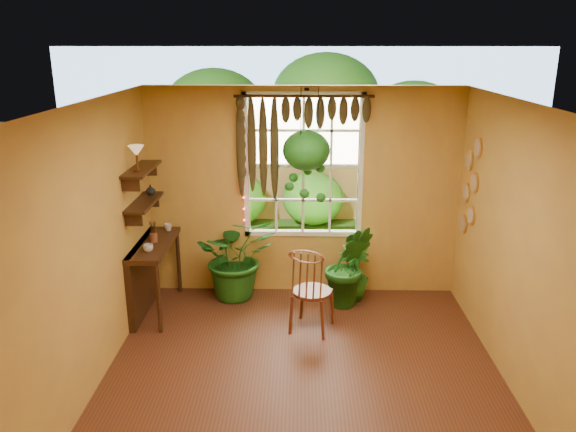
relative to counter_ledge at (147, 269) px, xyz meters
The scene contains 23 objects.
floor 2.55m from the counter_ledge, 39.96° to the right, with size 4.50×4.50×0.00m, color #5A2A19.
ceiling 3.29m from the counter_ledge, 39.96° to the right, with size 4.50×4.50×0.00m, color white.
wall_back 2.17m from the counter_ledge, 18.80° to the left, with size 4.00×4.00×0.00m, color #BF8641.
wall_left 1.79m from the counter_ledge, 93.24° to the right, with size 4.50×4.50×0.00m, color #BF8641.
wall_right 4.30m from the counter_ledge, 22.26° to the right, with size 4.50×4.50×0.00m, color #BF8641.
window 2.33m from the counter_ledge, 19.65° to the left, with size 1.52×0.10×1.86m.
valance_vine 2.57m from the counter_ledge, 17.07° to the left, with size 1.70×0.12×1.10m.
string_lights 1.76m from the counter_ledge, 27.17° to the left, with size 0.03×0.03×1.54m, color #FF2633, non-canonical shape.
wall_plates 4.02m from the counter_ledge, ahead, with size 0.04×0.32×1.10m, color #FFEBD0, non-canonical shape.
counter_ledge is the anchor object (origin of this frame).
shelf_lower 0.85m from the counter_ledge, ahead, with size 0.25×0.90×0.04m, color #3E1E10.
shelf_upper 1.25m from the counter_ledge, ahead, with size 0.25×0.90×0.04m, color #3E1E10.
backyard 5.74m from the counter_ledge, 67.84° to the left, with size 14.00×10.00×12.00m.
windsor_chair 2.07m from the counter_ledge, 13.09° to the right, with size 0.57×0.59×1.20m.
potted_plant_left 1.14m from the counter_ledge, 22.02° to the left, with size 1.01×0.87×1.12m, color #144312.
potted_plant_mid 2.49m from the counter_ledge, ahead, with size 0.59×0.48×1.07m, color #144312.
potted_plant_right 2.59m from the counter_ledge, ahead, with size 0.40×0.40×0.72m, color #144312.
hanging_basket 2.39m from the counter_ledge, 10.39° to the left, with size 0.57×0.57×1.37m.
cup_a 0.52m from the counter_ledge, 67.48° to the right, with size 0.11×0.11×0.09m, color silver.
cup_b 0.62m from the counter_ledge, 66.58° to the left, with size 0.10×0.10×0.09m, color beige.
brush_jar 0.49m from the counter_ledge, 10.15° to the left, with size 0.09×0.09×0.33m.
shelf_vase 0.97m from the counter_ledge, 82.27° to the left, with size 0.12×0.12×0.12m, color #B2AD99.
tiffany_lamp 1.50m from the counter_ledge, 76.29° to the right, with size 0.18×0.18×0.29m.
Camera 1 is at (-0.05, -4.71, 3.21)m, focal length 35.00 mm.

